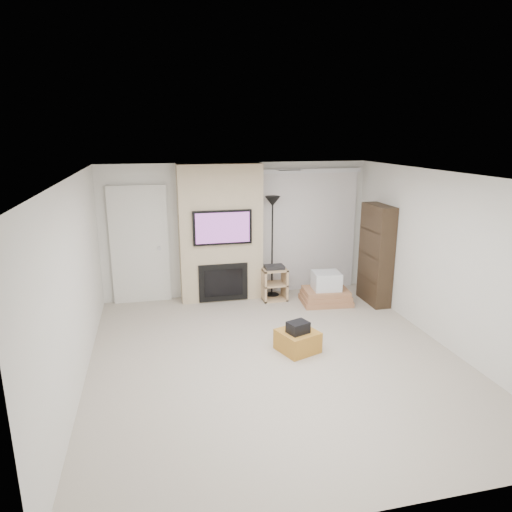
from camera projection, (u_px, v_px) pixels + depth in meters
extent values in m
cube|color=#B5A998|center=(275.00, 358.00, 6.31)|extent=(5.00, 5.50, 0.00)
cube|color=white|center=(278.00, 176.00, 5.66)|extent=(5.00, 5.50, 0.00)
cube|color=silver|center=(237.00, 230.00, 8.57)|extent=(5.00, 0.00, 2.50)
cube|color=silver|center=(375.00, 377.00, 3.40)|extent=(5.00, 0.00, 2.50)
cube|color=silver|center=(75.00, 286.00, 5.44)|extent=(0.00, 5.50, 2.50)
cube|color=silver|center=(445.00, 260.00, 6.53)|extent=(0.00, 5.50, 2.50)
cube|color=silver|center=(290.00, 170.00, 6.50)|extent=(0.35, 0.18, 0.01)
cube|color=#AE7629|center=(298.00, 341.00, 6.49)|extent=(0.64, 0.64, 0.30)
cube|color=black|center=(298.00, 327.00, 6.38)|extent=(0.34, 0.30, 0.16)
cube|color=#C4AE8A|center=(221.00, 233.00, 8.31)|extent=(1.50, 0.40, 2.50)
cube|color=black|center=(222.00, 227.00, 8.05)|extent=(1.05, 0.06, 0.62)
cube|color=#6F3478|center=(223.00, 228.00, 8.02)|extent=(0.96, 0.00, 0.54)
cube|color=black|center=(223.00, 282.00, 8.34)|extent=(0.90, 0.04, 0.70)
cube|color=black|center=(224.00, 283.00, 8.32)|extent=(0.70, 0.02, 0.50)
cube|color=silver|center=(140.00, 245.00, 8.19)|extent=(1.02, 0.08, 2.14)
cube|color=silver|center=(140.00, 247.00, 8.21)|extent=(0.90, 0.05, 2.05)
cylinder|color=silver|center=(159.00, 248.00, 8.24)|extent=(0.07, 0.06, 0.07)
cube|color=silver|center=(311.00, 171.00, 8.54)|extent=(1.98, 0.10, 0.08)
cube|color=silver|center=(309.00, 233.00, 8.86)|extent=(1.90, 0.03, 2.29)
cylinder|color=black|center=(272.00, 295.00, 8.72)|extent=(0.28, 0.28, 0.03)
cylinder|color=black|center=(272.00, 250.00, 8.49)|extent=(0.03, 0.03, 1.78)
cone|color=black|center=(273.00, 201.00, 8.25)|extent=(0.28, 0.28, 0.18)
cube|color=tan|center=(263.00, 285.00, 8.43)|extent=(0.04, 0.38, 0.60)
cube|color=tan|center=(285.00, 283.00, 8.52)|extent=(0.04, 0.38, 0.60)
cube|color=tan|center=(274.00, 298.00, 8.55)|extent=(0.45, 0.38, 0.03)
cube|color=tan|center=(274.00, 284.00, 8.47)|extent=(0.45, 0.38, 0.03)
cube|color=tan|center=(274.00, 269.00, 8.40)|extent=(0.45, 0.38, 0.03)
cube|color=black|center=(274.00, 267.00, 8.39)|extent=(0.35, 0.25, 0.06)
cube|color=#AA734E|center=(325.00, 300.00, 8.36)|extent=(0.93, 0.74, 0.10)
cube|color=#AA734E|center=(326.00, 296.00, 8.34)|extent=(0.88, 0.69, 0.09)
cube|color=#AA734E|center=(326.00, 291.00, 8.31)|extent=(0.84, 0.65, 0.09)
cube|color=silver|center=(326.00, 281.00, 8.26)|extent=(0.52, 0.47, 0.32)
cube|color=black|center=(376.00, 255.00, 8.20)|extent=(0.30, 0.80, 1.80)
cube|color=black|center=(373.00, 278.00, 8.31)|extent=(0.26, 0.72, 0.02)
cube|color=black|center=(375.00, 255.00, 8.19)|extent=(0.26, 0.72, 0.02)
cube|color=black|center=(377.00, 230.00, 8.08)|extent=(0.26, 0.72, 0.02)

